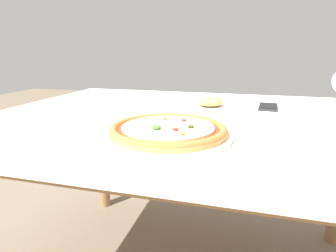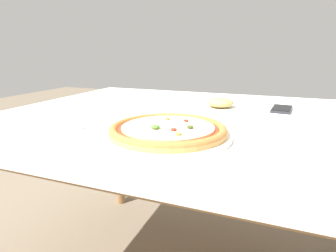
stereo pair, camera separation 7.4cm
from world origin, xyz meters
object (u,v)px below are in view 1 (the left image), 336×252
(pizza_plate, at_px, (168,131))
(dining_table, at_px, (195,135))
(cell_phone, at_px, (268,107))
(side_plate, at_px, (210,104))
(fork, at_px, (84,128))

(pizza_plate, bearing_deg, dining_table, 83.58)
(cell_phone, relative_size, side_plate, 0.86)
(dining_table, bearing_deg, cell_phone, 40.58)
(fork, xyz_separation_m, side_plate, (0.32, 0.39, 0.02))
(pizza_plate, relative_size, cell_phone, 2.28)
(dining_table, bearing_deg, fork, -139.68)
(dining_table, relative_size, pizza_plate, 4.38)
(fork, bearing_deg, cell_phone, 40.44)
(pizza_plate, height_order, fork, pizza_plate)
(side_plate, bearing_deg, fork, -129.56)
(dining_table, bearing_deg, pizza_plate, -96.42)
(fork, xyz_separation_m, cell_phone, (0.55, 0.47, 0.00))
(fork, distance_m, side_plate, 0.51)
(pizza_plate, xyz_separation_m, side_plate, (0.06, 0.40, 0.00))
(dining_table, height_order, fork, fork)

